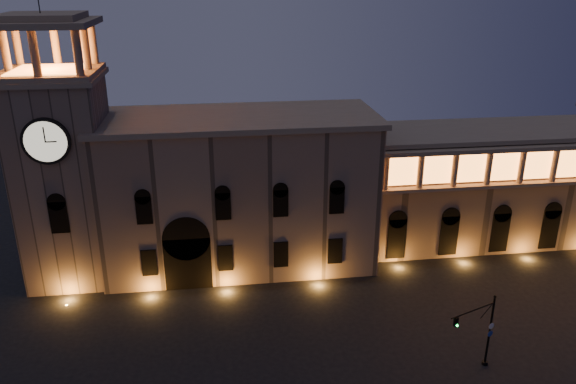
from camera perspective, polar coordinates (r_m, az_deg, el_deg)
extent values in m
plane|color=black|center=(49.76, -0.76, -18.62)|extent=(160.00, 160.00, 0.00)
cube|color=#836955|center=(64.36, -4.94, -0.12)|extent=(30.00, 12.00, 17.00)
cube|color=gray|center=(61.69, -5.20, 7.51)|extent=(30.80, 12.80, 0.60)
cube|color=black|center=(61.80, -10.11, -6.97)|extent=(5.00, 1.40, 6.00)
cylinder|color=black|center=(60.45, -10.29, -4.46)|extent=(5.00, 1.40, 5.00)
cube|color=orange|center=(61.71, -10.10, -7.22)|extent=(4.20, 0.20, 5.00)
cube|color=#836955|center=(64.52, -21.60, 0.83)|extent=(9.00, 9.00, 22.00)
cube|color=gray|center=(61.79, -23.02, 10.65)|extent=(9.80, 9.80, 0.50)
cylinder|color=black|center=(58.46, -23.38, 4.75)|extent=(4.60, 0.35, 4.60)
cylinder|color=beige|center=(58.33, -23.41, 4.71)|extent=(4.00, 0.12, 4.00)
cube|color=gray|center=(61.71, -23.08, 11.10)|extent=(9.40, 9.40, 0.50)
cube|color=orange|center=(61.67, -23.13, 11.37)|extent=(6.80, 6.80, 0.15)
cylinder|color=gray|center=(57.77, -24.35, 12.70)|extent=(0.76, 0.76, 4.20)
cylinder|color=gray|center=(56.83, -20.59, 13.10)|extent=(0.76, 0.76, 4.20)
cylinder|color=gray|center=(66.10, -25.83, 13.35)|extent=(0.76, 0.76, 4.20)
cylinder|color=gray|center=(65.06, -22.56, 13.73)|extent=(0.76, 0.76, 4.20)
cylinder|color=gray|center=(64.23, -19.20, 14.08)|extent=(0.76, 0.76, 4.20)
cylinder|color=gray|center=(62.50, -26.83, 12.84)|extent=(0.76, 0.76, 4.20)
cylinder|color=gray|center=(60.52, -19.85, 13.62)|extent=(0.76, 0.76, 4.20)
cube|color=gray|center=(61.18, -23.74, 15.46)|extent=(9.80, 9.80, 0.60)
cube|color=gray|center=(61.14, -23.83, 16.01)|extent=(7.50, 7.50, 0.60)
cube|color=#7E6350|center=(76.04, 21.52, 0.64)|extent=(40.00, 10.00, 14.00)
cube|color=gray|center=(73.98, 22.27, 5.89)|extent=(40.60, 10.60, 0.50)
cube|color=gray|center=(70.86, 23.82, 0.81)|extent=(40.00, 1.20, 0.40)
cube|color=gray|center=(69.61, 24.34, 4.12)|extent=(40.00, 1.40, 0.50)
cube|color=orange|center=(70.63, 23.86, 2.64)|extent=(38.00, 0.15, 3.60)
cylinder|color=gray|center=(62.75, 9.90, 1.99)|extent=(0.70, 0.70, 4.00)
cylinder|color=gray|center=(64.05, 13.32, 2.12)|extent=(0.70, 0.70, 4.00)
cylinder|color=gray|center=(65.56, 16.60, 2.24)|extent=(0.70, 0.70, 4.00)
cylinder|color=gray|center=(67.27, 19.71, 2.35)|extent=(0.70, 0.70, 4.00)
cylinder|color=gray|center=(69.17, 22.67, 2.45)|extent=(0.70, 0.70, 4.00)
cylinder|color=gray|center=(71.25, 25.46, 2.53)|extent=(0.70, 0.70, 4.00)
cylinder|color=black|center=(52.31, 19.80, -13.21)|extent=(0.19, 0.19, 6.77)
cylinder|color=black|center=(54.15, 19.36, -16.05)|extent=(0.54, 0.54, 0.29)
sphere|color=black|center=(50.50, 20.29, -9.93)|extent=(0.27, 0.27, 0.27)
cylinder|color=black|center=(49.17, 18.30, -11.35)|extent=(4.54, 1.88, 0.12)
cube|color=black|center=(48.24, 16.70, -12.52)|extent=(0.37, 0.36, 0.82)
cylinder|color=#0CE53F|center=(48.30, 16.79, -12.87)|extent=(0.19, 0.14, 0.17)
cylinder|color=silver|center=(51.84, 19.97, -12.67)|extent=(0.55, 0.25, 0.58)
cylinder|color=navy|center=(52.26, 19.86, -13.38)|extent=(0.55, 0.25, 0.58)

